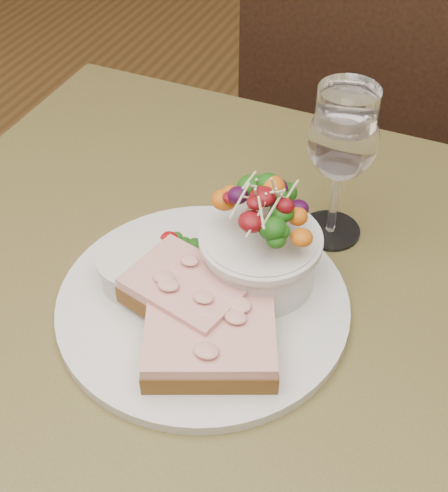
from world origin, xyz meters
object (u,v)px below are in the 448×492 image
at_px(dinner_plate, 203,304).
at_px(salad_bowl, 261,237).
at_px(sandwich_back, 187,291).
at_px(chair_far, 358,218).
at_px(sandwich_front, 210,343).
at_px(cafe_table, 214,367).
at_px(ramekin, 135,269).
at_px(wine_glass, 342,145).

xyz_separation_m(dinner_plate, salad_bowl, (0.04, 0.05, 0.07)).
bearing_deg(dinner_plate, sandwich_back, -122.37).
relative_size(dinner_plate, sandwich_back, 2.29).
height_order(chair_far, sandwich_front, chair_far).
relative_size(chair_far, sandwich_back, 6.77).
bearing_deg(cafe_table, chair_far, 88.76).
xyz_separation_m(chair_far, salad_bowl, (0.02, -0.69, 0.53)).
distance_m(sandwich_front, sandwich_back, 0.07).
bearing_deg(cafe_table, ramekin, -174.50).
relative_size(chair_far, wine_glass, 5.14).
bearing_deg(salad_bowl, cafe_table, -123.13).
relative_size(chair_far, dinner_plate, 2.96).
distance_m(cafe_table, sandwich_front, 0.15).
xyz_separation_m(ramekin, salad_bowl, (0.12, 0.06, 0.04)).
bearing_deg(sandwich_back, wine_glass, 75.76).
bearing_deg(salad_bowl, chair_far, 91.31).
distance_m(cafe_table, chair_far, 0.82).
height_order(sandwich_front, sandwich_back, sandwich_back).
xyz_separation_m(cafe_table, sandwich_front, (0.03, -0.07, 0.13)).
height_order(chair_far, dinner_plate, chair_far).
distance_m(sandwich_front, wine_glass, 0.25).
relative_size(cafe_table, sandwich_back, 6.02).
distance_m(ramekin, wine_glass, 0.25).
height_order(dinner_plate, sandwich_back, sandwich_back).
distance_m(salad_bowl, wine_glass, 0.13).
bearing_deg(sandwich_front, sandwich_back, 111.25).
distance_m(sandwich_back, ramekin, 0.07).
relative_size(cafe_table, dinner_plate, 2.63).
xyz_separation_m(chair_far, ramekin, (-0.10, -0.75, 0.49)).
bearing_deg(dinner_plate, salad_bowl, 51.37).
distance_m(chair_far, salad_bowl, 0.87).
bearing_deg(sandwich_front, cafe_table, 88.54).
bearing_deg(ramekin, dinner_plate, 3.68).
height_order(chair_far, sandwich_back, chair_far).
xyz_separation_m(cafe_table, salad_bowl, (0.03, 0.05, 0.17)).
distance_m(chair_far, ramekin, 0.90).
relative_size(sandwich_back, salad_bowl, 1.05).
xyz_separation_m(salad_bowl, wine_glass, (0.05, 0.11, 0.05)).
xyz_separation_m(sandwich_front, wine_glass, (0.05, 0.23, 0.09)).
height_order(cafe_table, salad_bowl, salad_bowl).
bearing_deg(chair_far, ramekin, 85.17).
distance_m(sandwich_front, ramekin, 0.13).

